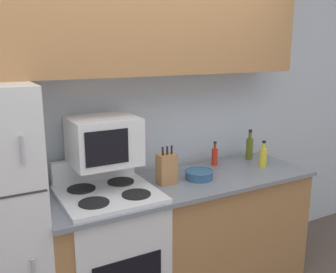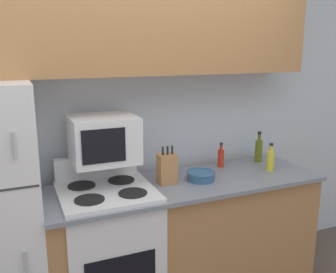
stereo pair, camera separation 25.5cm
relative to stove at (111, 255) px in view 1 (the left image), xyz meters
The scene contains 10 objects.
wall_back 0.92m from the stove, 56.68° to the left, with size 8.00×0.05×2.55m.
lower_cabinets 0.59m from the stove, ahead, with size 2.01×0.64×0.92m.
upper_cabinets 1.60m from the stove, 37.55° to the left, with size 2.65×0.35×0.74m.
stove is the anchor object (origin of this frame).
microwave 0.79m from the stove, 79.85° to the left, with size 0.43×0.38×0.31m.
knife_block 0.70m from the stove, ahead, with size 0.13×0.10×0.28m.
bowl 0.84m from the stove, ahead, with size 0.21×0.21×0.07m.
bottle_hot_sauce 1.13m from the stove, 11.28° to the left, with size 0.05×0.05×0.20m.
bottle_olive_oil 1.47m from the stove, ahead, with size 0.06×0.06×0.26m.
bottle_cooking_spray 1.40m from the stove, ahead, with size 0.06×0.06×0.22m.
Camera 1 is at (-1.03, -1.90, 1.86)m, focal length 40.00 mm.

